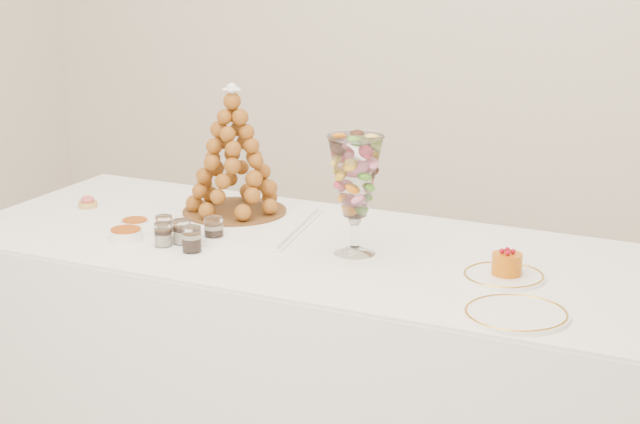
% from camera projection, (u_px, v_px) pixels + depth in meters
% --- Properties ---
extents(buffet_table, '(2.18, 0.90, 0.82)m').
position_uv_depth(buffet_table, '(313.00, 374.00, 3.25)').
color(buffet_table, white).
rests_on(buffet_table, ground).
extents(lace_tray, '(0.63, 0.51, 0.02)m').
position_uv_depth(lace_tray, '(212.00, 221.00, 3.34)').
color(lace_tray, white).
rests_on(lace_tray, buffet_table).
extents(macaron_vase, '(0.16, 0.16, 0.34)m').
position_uv_depth(macaron_vase, '(355.00, 178.00, 3.00)').
color(macaron_vase, white).
rests_on(macaron_vase, buffet_table).
extents(cake_plate, '(0.22, 0.22, 0.01)m').
position_uv_depth(cake_plate, '(504.00, 276.00, 2.85)').
color(cake_plate, white).
rests_on(cake_plate, buffet_table).
extents(spare_plate, '(0.26, 0.26, 0.01)m').
position_uv_depth(spare_plate, '(516.00, 314.00, 2.58)').
color(spare_plate, white).
rests_on(spare_plate, buffet_table).
extents(pink_tart, '(0.06, 0.06, 0.04)m').
position_uv_depth(pink_tart, '(88.00, 202.00, 3.52)').
color(pink_tart, tan).
rests_on(pink_tart, buffet_table).
extents(verrine_a, '(0.06, 0.06, 0.07)m').
position_uv_depth(verrine_a, '(164.00, 227.00, 3.19)').
color(verrine_a, white).
rests_on(verrine_a, buffet_table).
extents(verrine_b, '(0.07, 0.07, 0.07)m').
position_uv_depth(verrine_b, '(182.00, 232.00, 3.14)').
color(verrine_b, white).
rests_on(verrine_b, buffet_table).
extents(verrine_c, '(0.07, 0.07, 0.08)m').
position_uv_depth(verrine_c, '(214.00, 230.00, 3.14)').
color(verrine_c, white).
rests_on(verrine_c, buffet_table).
extents(verrine_d, '(0.06, 0.06, 0.07)m').
position_uv_depth(verrine_d, '(163.00, 235.00, 3.11)').
color(verrine_d, white).
rests_on(verrine_d, buffet_table).
extents(verrine_e, '(0.07, 0.07, 0.07)m').
position_uv_depth(verrine_e, '(192.00, 239.00, 3.06)').
color(verrine_e, white).
rests_on(verrine_e, buffet_table).
extents(ramekin_back, '(0.09, 0.09, 0.03)m').
position_uv_depth(ramekin_back, '(135.00, 225.00, 3.28)').
color(ramekin_back, white).
rests_on(ramekin_back, buffet_table).
extents(ramekin_front, '(0.10, 0.10, 0.03)m').
position_uv_depth(ramekin_front, '(126.00, 235.00, 3.17)').
color(ramekin_front, white).
rests_on(ramekin_front, buffet_table).
extents(croquembouche, '(0.34, 0.34, 0.41)m').
position_uv_depth(croquembouche, '(233.00, 151.00, 3.34)').
color(croquembouche, brown).
rests_on(croquembouche, lace_tray).
extents(mousse_cake, '(0.08, 0.08, 0.07)m').
position_uv_depth(mousse_cake, '(507.00, 264.00, 2.84)').
color(mousse_cake, '#C35F09').
rests_on(mousse_cake, cake_plate).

